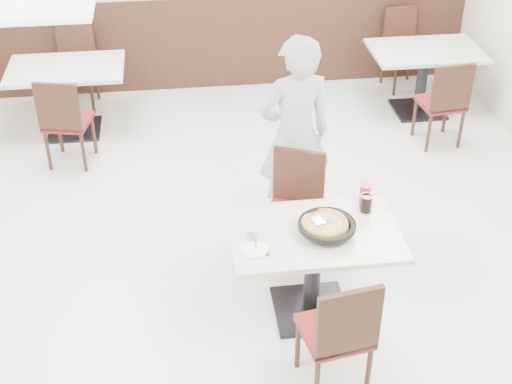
{
  "coord_description": "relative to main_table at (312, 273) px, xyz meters",
  "views": [
    {
      "loc": [
        -0.6,
        -4.53,
        3.76
      ],
      "look_at": [
        -0.06,
        -0.3,
        0.92
      ],
      "focal_mm": 50.0,
      "sensor_mm": 36.0,
      "label": 1
    }
  ],
  "objects": [
    {
      "name": "napkin",
      "position": [
        -0.46,
        -0.15,
        0.38
      ],
      "size": [
        0.2,
        0.2,
        0.0
      ],
      "primitive_type": "cube",
      "rotation": [
        0.0,
        0.0,
        0.27
      ],
      "color": "silver",
      "rests_on": "main_table"
    },
    {
      "name": "main_table",
      "position": [
        0.0,
        0.0,
        0.0
      ],
      "size": [
        1.3,
        0.95,
        0.75
      ],
      "primitive_type": null,
      "rotation": [
        0.0,
        0.0,
        0.13
      ],
      "color": "beige",
      "rests_on": "floor"
    },
    {
      "name": "pizza",
      "position": [
        0.07,
        -0.01,
        0.44
      ],
      "size": [
        0.37,
        0.37,
        0.02
      ],
      "primitive_type": "cylinder",
      "rotation": [
        0.0,
        0.0,
        0.13
      ],
      "color": "orange",
      "rests_on": "pizza_pan"
    },
    {
      "name": "wainscot_back",
      "position": [
        -0.32,
        4.08,
        0.18
      ],
      "size": [
        5.9,
        0.03,
        1.1
      ],
      "primitive_type": "cube",
      "color": "black",
      "rests_on": "floor"
    },
    {
      "name": "trivet",
      "position": [
        0.03,
        -0.02,
        0.39
      ],
      "size": [
        0.15,
        0.15,
        0.04
      ],
      "primitive_type": "cylinder",
      "rotation": [
        0.0,
        0.0,
        0.13
      ],
      "color": "black",
      "rests_on": "main_table"
    },
    {
      "name": "cola_glass",
      "position": [
        0.42,
        0.2,
        0.44
      ],
      "size": [
        0.09,
        0.09,
        0.13
      ],
      "primitive_type": "cylinder",
      "rotation": [
        0.0,
        0.0,
        0.13
      ],
      "color": "black",
      "rests_on": "main_table"
    },
    {
      "name": "chair_near",
      "position": [
        0.01,
        -0.69,
        0.1
      ],
      "size": [
        0.48,
        0.48,
        0.95
      ],
      "primitive_type": null,
      "rotation": [
        0.0,
        0.0,
        0.17
      ],
      "color": "black",
      "rests_on": "floor"
    },
    {
      "name": "fork",
      "position": [
        -0.43,
        -0.08,
        0.39
      ],
      "size": [
        0.03,
        0.16,
        0.0
      ],
      "primitive_type": "cube",
      "rotation": [
        0.0,
        0.0,
        -0.08
      ],
      "color": "silver",
      "rests_on": "side_plate"
    },
    {
      "name": "pizza_server",
      "position": [
        0.02,
        0.0,
        0.47
      ],
      "size": [
        0.1,
        0.12,
        0.0
      ],
      "primitive_type": "cube",
      "rotation": [
        0.0,
        0.0,
        0.31
      ],
      "color": "silver",
      "rests_on": "pizza"
    },
    {
      "name": "side_plate",
      "position": [
        -0.44,
        -0.17,
        0.38
      ],
      "size": [
        0.19,
        0.19,
        0.01
      ],
      "primitive_type": "cylinder",
      "rotation": [
        0.0,
        0.0,
        0.13
      ],
      "color": "white",
      "rests_on": "napkin"
    },
    {
      "name": "diner_person",
      "position": [
        0.05,
        1.14,
        0.51
      ],
      "size": [
        0.71,
        0.53,
        1.76
      ],
      "primitive_type": "imported",
      "rotation": [
        0.0,
        0.0,
        3.33
      ],
      "color": "#B5B4BA",
      "rests_on": "floor"
    },
    {
      "name": "chair_far",
      "position": [
        -0.05,
        0.62,
        0.1
      ],
      "size": [
        0.55,
        0.55,
        0.95
      ],
      "primitive_type": null,
      "rotation": [
        0.0,
        0.0,
        2.73
      ],
      "color": "black",
      "rests_on": "floor"
    },
    {
      "name": "bg_table_right",
      "position": [
        1.86,
        3.12,
        0.0
      ],
      "size": [
        1.29,
        0.95,
        0.75
      ],
      "primitive_type": null,
      "rotation": [
        0.0,
        0.0,
        0.13
      ],
      "color": "beige",
      "rests_on": "floor"
    },
    {
      "name": "bg_chair_right_near",
      "position": [
        1.81,
        2.41,
        0.1
      ],
      "size": [
        0.46,
        0.46,
        0.95
      ],
      "primitive_type": null,
      "rotation": [
        0.0,
        0.0,
        0.1
      ],
      "color": "black",
      "rests_on": "floor"
    },
    {
      "name": "bg_chair_right_far",
      "position": [
        1.84,
        3.76,
        0.1
      ],
      "size": [
        0.48,
        0.48,
        0.95
      ],
      "primitive_type": null,
      "rotation": [
        0.0,
        0.0,
        3.31
      ],
      "color": "black",
      "rests_on": "floor"
    },
    {
      "name": "floor",
      "position": [
        -0.32,
        0.6,
        -0.38
      ],
      "size": [
        7.0,
        7.0,
        0.0
      ],
      "primitive_type": "plane",
      "color": "beige",
      "rests_on": "ground"
    },
    {
      "name": "bg_table_left",
      "position": [
        -2.02,
        3.13,
        0.0
      ],
      "size": [
        1.27,
        0.9,
        0.75
      ],
      "primitive_type": null,
      "rotation": [
        0.0,
        0.0,
        -0.09
      ],
      "color": "beige",
      "rests_on": "floor"
    },
    {
      "name": "bg_chair_left_near",
      "position": [
        -1.97,
        2.48,
        0.1
      ],
      "size": [
        0.5,
        0.5,
        0.95
      ],
      "primitive_type": null,
      "rotation": [
        0.0,
        0.0,
        -0.22
      ],
      "color": "black",
      "rests_on": "floor"
    },
    {
      "name": "bg_chair_left_far",
      "position": [
        -2.0,
        3.72,
        0.1
      ],
      "size": [
        0.46,
        0.46,
        0.95
      ],
      "primitive_type": null,
      "rotation": [
        0.0,
        0.0,
        3.05
      ],
      "color": "black",
      "rests_on": "floor"
    },
    {
      "name": "pizza_pan",
      "position": [
        0.08,
        -0.03,
        0.42
      ],
      "size": [
        0.42,
        0.42,
        0.01
      ],
      "primitive_type": "cylinder",
      "rotation": [
        0.0,
        0.0,
        0.13
      ],
      "color": "black",
      "rests_on": "trivet"
    },
    {
      "name": "red_cup",
      "position": [
        0.43,
        0.3,
        0.45
      ],
      "size": [
        0.09,
        0.09,
        0.16
      ],
      "primitive_type": "cylinder",
      "rotation": [
        0.0,
        0.0,
        0.13
      ],
      "color": "#AF162F",
      "rests_on": "main_table"
    }
  ]
}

